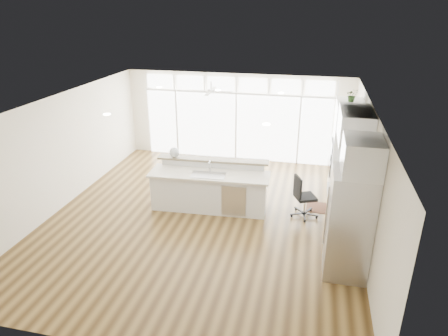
# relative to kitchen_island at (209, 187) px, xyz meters

# --- Properties ---
(floor) EXTENTS (7.00, 8.00, 0.02)m
(floor) POSITION_rel_kitchen_island_xyz_m (-0.04, -0.45, -0.58)
(floor) COLOR #473015
(floor) RESTS_ON ground
(ceiling) EXTENTS (7.00, 8.00, 0.02)m
(ceiling) POSITION_rel_kitchen_island_xyz_m (-0.04, -0.45, 2.13)
(ceiling) COLOR white
(ceiling) RESTS_ON wall_back
(wall_back) EXTENTS (7.00, 0.04, 2.70)m
(wall_back) POSITION_rel_kitchen_island_xyz_m (-0.04, 3.55, 0.78)
(wall_back) COLOR #EFE6CF
(wall_back) RESTS_ON floor
(wall_front) EXTENTS (7.00, 0.04, 2.70)m
(wall_front) POSITION_rel_kitchen_island_xyz_m (-0.04, -4.45, 0.78)
(wall_front) COLOR #EFE6CF
(wall_front) RESTS_ON floor
(wall_left) EXTENTS (0.04, 8.00, 2.70)m
(wall_left) POSITION_rel_kitchen_island_xyz_m (-3.54, -0.45, 0.78)
(wall_left) COLOR #EFE6CF
(wall_left) RESTS_ON floor
(wall_right) EXTENTS (0.04, 8.00, 2.70)m
(wall_right) POSITION_rel_kitchen_island_xyz_m (3.46, -0.45, 0.78)
(wall_right) COLOR #EFE6CF
(wall_right) RESTS_ON floor
(glass_wall) EXTENTS (5.80, 0.06, 2.08)m
(glass_wall) POSITION_rel_kitchen_island_xyz_m (-0.04, 3.49, 0.48)
(glass_wall) COLOR white
(glass_wall) RESTS_ON wall_back
(transom_row) EXTENTS (5.90, 0.06, 0.40)m
(transom_row) POSITION_rel_kitchen_island_xyz_m (-0.04, 3.49, 1.81)
(transom_row) COLOR white
(transom_row) RESTS_ON wall_back
(desk_window) EXTENTS (0.04, 0.85, 0.85)m
(desk_window) POSITION_rel_kitchen_island_xyz_m (3.42, -0.15, 0.98)
(desk_window) COLOR white
(desk_window) RESTS_ON wall_right
(ceiling_fan) EXTENTS (1.16, 1.16, 0.32)m
(ceiling_fan) POSITION_rel_kitchen_island_xyz_m (-0.54, 2.35, 1.91)
(ceiling_fan) COLOR white
(ceiling_fan) RESTS_ON ceiling
(recessed_lights) EXTENTS (3.40, 3.00, 0.02)m
(recessed_lights) POSITION_rel_kitchen_island_xyz_m (-0.04, -0.25, 2.11)
(recessed_lights) COLOR white
(recessed_lights) RESTS_ON ceiling
(oven_cabinet) EXTENTS (0.64, 1.20, 2.50)m
(oven_cabinet) POSITION_rel_kitchen_island_xyz_m (3.13, 1.35, 0.68)
(oven_cabinet) COLOR white
(oven_cabinet) RESTS_ON floor
(desk_nook) EXTENTS (0.72, 1.30, 0.76)m
(desk_nook) POSITION_rel_kitchen_island_xyz_m (3.09, -0.15, -0.19)
(desk_nook) COLOR white
(desk_nook) RESTS_ON floor
(upper_cabinets) EXTENTS (0.64, 1.30, 0.64)m
(upper_cabinets) POSITION_rel_kitchen_island_xyz_m (3.13, -0.15, 1.78)
(upper_cabinets) COLOR white
(upper_cabinets) RESTS_ON wall_right
(refrigerator) EXTENTS (0.76, 0.90, 2.00)m
(refrigerator) POSITION_rel_kitchen_island_xyz_m (3.07, -1.80, 0.43)
(refrigerator) COLOR #B6B7BB
(refrigerator) RESTS_ON floor
(fridge_cabinet) EXTENTS (0.64, 0.90, 0.60)m
(fridge_cabinet) POSITION_rel_kitchen_island_xyz_m (3.13, -1.80, 1.73)
(fridge_cabinet) COLOR white
(fridge_cabinet) RESTS_ON wall_right
(framed_photos) EXTENTS (0.06, 0.22, 0.80)m
(framed_photos) POSITION_rel_kitchen_island_xyz_m (3.42, 0.47, 0.83)
(framed_photos) COLOR black
(framed_photos) RESTS_ON wall_right
(kitchen_island) EXTENTS (2.90, 1.23, 1.13)m
(kitchen_island) POSITION_rel_kitchen_island_xyz_m (0.00, 0.00, 0.00)
(kitchen_island) COLOR white
(kitchen_island) RESTS_ON floor
(rug) EXTENTS (0.84, 0.62, 0.01)m
(rug) POSITION_rel_kitchen_island_xyz_m (2.72, 0.61, -0.56)
(rug) COLOR black
(rug) RESTS_ON floor
(office_chair) EXTENTS (0.68, 0.66, 1.02)m
(office_chair) POSITION_rel_kitchen_island_xyz_m (2.26, 0.12, -0.06)
(office_chair) COLOR black
(office_chair) RESTS_ON floor
(fishbowl) EXTENTS (0.25, 0.25, 0.25)m
(fishbowl) POSITION_rel_kitchen_island_xyz_m (-0.97, 0.35, 0.69)
(fishbowl) COLOR silver
(fishbowl) RESTS_ON kitchen_island
(monitor) EXTENTS (0.09, 0.50, 0.42)m
(monitor) POSITION_rel_kitchen_island_xyz_m (3.01, -0.15, 0.40)
(monitor) COLOR black
(monitor) RESTS_ON desk_nook
(keyboard) EXTENTS (0.14, 0.30, 0.01)m
(keyboard) POSITION_rel_kitchen_island_xyz_m (2.84, -0.15, 0.20)
(keyboard) COLOR silver
(keyboard) RESTS_ON desk_nook
(potted_plant) EXTENTS (0.32, 0.35, 0.24)m
(potted_plant) POSITION_rel_kitchen_island_xyz_m (3.13, 1.35, 2.05)
(potted_plant) COLOR #345B27
(potted_plant) RESTS_ON oven_cabinet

